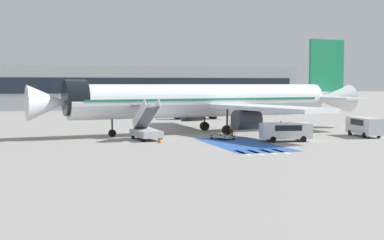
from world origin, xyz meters
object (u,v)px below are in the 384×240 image
(service_van_1, at_px, (286,130))
(service_van_2, at_px, (364,125))
(ground_crew_0, at_px, (281,127))
(boarding_stairs_forward, at_px, (146,130))
(fuel_tanker, at_px, (196,109))
(ground_crew_1, at_px, (232,128))
(baggage_cart, at_px, (222,137))
(traffic_cone_0, at_px, (160,140))
(terminal_building, at_px, (96,88))
(airliner, at_px, (209,101))

(service_van_1, relative_size, service_van_2, 0.98)
(service_van_2, distance_m, ground_crew_0, 9.27)
(boarding_stairs_forward, height_order, fuel_tanker, boarding_stairs_forward)
(boarding_stairs_forward, height_order, ground_crew_1, boarding_stairs_forward)
(ground_crew_1, bearing_deg, fuel_tanker, 83.25)
(baggage_cart, distance_m, ground_crew_0, 8.20)
(fuel_tanker, xyz_separation_m, service_van_2, (9.53, -34.14, -0.49))
(fuel_tanker, height_order, service_van_2, fuel_tanker)
(service_van_2, relative_size, traffic_cone_0, 10.10)
(ground_crew_0, bearing_deg, terminal_building, -79.13)
(boarding_stairs_forward, xyz_separation_m, fuel_tanker, (14.81, 30.51, 0.73))
(traffic_cone_0, bearing_deg, ground_crew_1, 27.02)
(airliner, bearing_deg, service_van_2, -129.20)
(ground_crew_0, height_order, traffic_cone_0, ground_crew_0)
(ground_crew_1, relative_size, traffic_cone_0, 2.97)
(airliner, bearing_deg, fuel_tanker, -21.21)
(traffic_cone_0, relative_size, terminal_building, 0.01)
(airliner, height_order, fuel_tanker, airliner)
(fuel_tanker, relative_size, ground_crew_1, 5.46)
(fuel_tanker, relative_size, ground_crew_0, 5.08)
(terminal_building, bearing_deg, service_van_2, -74.03)
(airliner, relative_size, traffic_cone_0, 78.78)
(baggage_cart, relative_size, ground_crew_0, 1.71)
(service_van_1, distance_m, traffic_cone_0, 13.00)
(baggage_cart, xyz_separation_m, ground_crew_1, (2.28, 3.22, 0.67))
(fuel_tanker, bearing_deg, terminal_building, 21.23)
(boarding_stairs_forward, relative_size, traffic_cone_0, 10.00)
(boarding_stairs_forward, distance_m, service_van_2, 24.62)
(service_van_2, bearing_deg, boarding_stairs_forward, -3.07)
(fuel_tanker, distance_m, terminal_building, 43.59)
(airliner, xyz_separation_m, ground_crew_0, (6.96, -5.65, -2.92))
(terminal_building, bearing_deg, ground_crew_0, -79.60)
(ground_crew_0, relative_size, terminal_building, 0.02)
(service_van_2, bearing_deg, ground_crew_0, -18.58)
(airliner, xyz_separation_m, fuel_tanker, (5.89, 24.73, -2.14))
(boarding_stairs_forward, height_order, baggage_cart, boarding_stairs_forward)
(ground_crew_1, distance_m, terminal_building, 71.43)
(boarding_stairs_forward, height_order, traffic_cone_0, boarding_stairs_forward)
(airliner, xyz_separation_m, terminal_building, (-6.28, 66.45, 1.14))
(service_van_1, distance_m, terminal_building, 78.86)
(ground_crew_1, bearing_deg, ground_crew_0, -9.84)
(baggage_cart, bearing_deg, fuel_tanker, -124.74)
(ground_crew_0, height_order, terminal_building, terminal_building)
(airliner, bearing_deg, ground_crew_0, -136.86)
(service_van_2, xyz_separation_m, traffic_cone_0, (-23.62, 0.10, -1.02))
(baggage_cart, bearing_deg, ground_crew_1, -148.19)
(service_van_1, bearing_deg, terminal_building, 17.18)
(ground_crew_0, bearing_deg, fuel_tanker, -87.52)
(boarding_stairs_forward, distance_m, ground_crew_0, 15.88)
(service_van_2, distance_m, ground_crew_1, 14.94)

